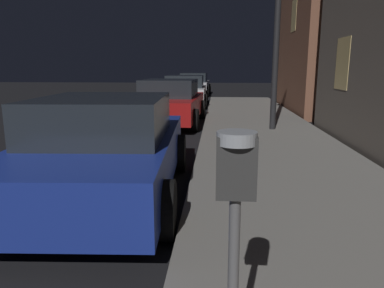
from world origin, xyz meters
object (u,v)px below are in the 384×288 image
(parking_meter, at_px, (235,200))
(car_silver, at_px, (194,84))
(car_white, at_px, (185,91))
(car_blue, at_px, (106,149))
(car_red, at_px, (170,102))

(parking_meter, height_order, car_silver, parking_meter)
(car_white, relative_size, car_silver, 0.90)
(car_blue, height_order, car_silver, same)
(car_silver, bearing_deg, car_white, -89.99)
(car_red, bearing_deg, car_white, 90.00)
(car_silver, bearing_deg, car_blue, -89.99)
(parking_meter, distance_m, car_red, 10.04)
(parking_meter, height_order, car_red, parking_meter)
(car_white, distance_m, car_silver, 6.76)
(car_red, relative_size, car_white, 1.08)
(car_red, height_order, car_white, same)
(parking_meter, distance_m, car_silver, 22.26)
(parking_meter, xyz_separation_m, car_red, (-1.64, 9.89, -0.50))
(car_blue, xyz_separation_m, car_silver, (-0.00, 19.04, 0.02))
(parking_meter, relative_size, car_white, 0.34)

